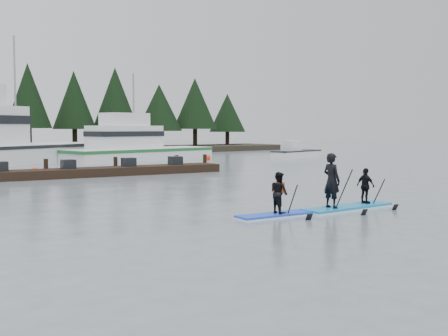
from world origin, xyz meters
TOP-DOWN VIEW (x-y plane):
  - ground at (0.00, 0.00)m, footprint 160.00×160.00m
  - fishing_boat_medium at (8.89, 28.99)m, footprint 13.29×5.42m
  - skiff at (22.14, 23.79)m, footprint 5.92×2.83m
  - floating_dock at (0.32, 17.43)m, footprint 14.24×3.50m
  - buoy_b at (-2.51, 20.49)m, footprint 0.56×0.56m
  - buoy_c at (14.40, 26.71)m, footprint 0.55×0.55m
  - paddleboard_solo at (-1.97, 0.75)m, footprint 2.89×1.18m
  - paddleboard_duo at (0.70, 0.41)m, footprint 3.62×1.16m

SIDE VIEW (x-z plane):
  - ground at x=0.00m, z-range 0.00..0.00m
  - buoy_b at x=-2.51m, z-range -0.28..0.28m
  - buoy_c at x=14.40m, z-range -0.27..0.27m
  - floating_dock at x=0.32m, z-range 0.00..0.47m
  - skiff at x=22.14m, z-range 0.00..0.66m
  - paddleboard_solo at x=-1.97m, z-range -0.42..1.42m
  - fishing_boat_medium at x=8.89m, z-range -3.40..4.50m
  - paddleboard_duo at x=0.70m, z-range -0.56..1.81m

